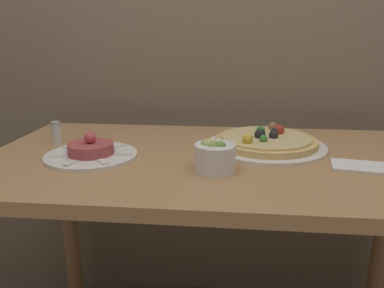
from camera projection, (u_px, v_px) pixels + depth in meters
name	position (u px, v px, depth m)	size (l,w,h in m)	color
dining_table	(218.00, 193.00, 1.10)	(1.34, 0.71, 0.79)	#AD7F51
pizza_plate	(266.00, 142.00, 1.15)	(0.36, 0.36, 0.06)	white
tartare_plate	(91.00, 152.00, 1.05)	(0.26, 0.26, 0.07)	white
small_bowl	(215.00, 156.00, 0.94)	(0.10, 0.10, 0.08)	white
napkin	(363.00, 167.00, 0.97)	(0.17, 0.12, 0.01)	white
salt_shaker	(56.00, 133.00, 1.18)	(0.03, 0.03, 0.07)	silver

